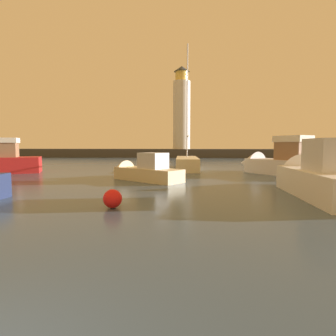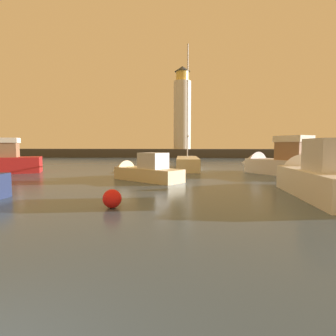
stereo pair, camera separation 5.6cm
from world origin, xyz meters
name	(u,v)px [view 1 (the left image)]	position (x,y,z in m)	size (l,w,h in m)	color
ground_plane	(167,168)	(0.00, 27.45, 0.00)	(220.00, 220.00, 0.00)	#384C60
breakwater	(179,153)	(0.00, 54.91, 0.86)	(85.54, 4.42, 1.72)	#423F3D
lighthouse	(182,110)	(0.42, 54.91, 9.67)	(3.51, 3.51, 16.77)	silver
motorboat_1	(139,171)	(-1.05, 17.71, 0.62)	(6.36, 5.22, 2.36)	beige
motorboat_2	(315,176)	(9.15, 13.10, 0.87)	(2.75, 8.67, 3.37)	white
motorboat_4	(276,163)	(10.02, 22.70, 0.98)	(7.17, 8.77, 3.75)	silver
sailboat_moored	(187,163)	(2.20, 26.58, 0.67)	(2.53, 8.01, 12.91)	beige
mooring_buoy	(113,199)	(-0.36, 8.76, 0.37)	(0.75, 0.75, 0.75)	red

